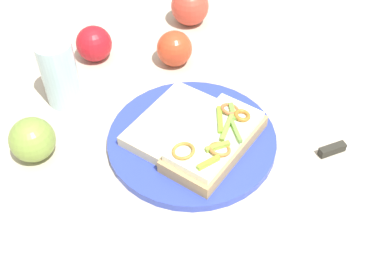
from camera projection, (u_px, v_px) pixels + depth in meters
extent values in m
plane|color=#BDB29E|center=(192.00, 142.00, 0.78)|extent=(2.00, 2.00, 0.00)
cylinder|color=#3043B3|center=(192.00, 139.00, 0.77)|extent=(0.28, 0.28, 0.01)
cube|color=tan|center=(215.00, 143.00, 0.74)|extent=(0.20, 0.15, 0.02)
cube|color=#EAEBCA|center=(215.00, 136.00, 0.73)|extent=(0.19, 0.14, 0.01)
torus|color=#AE6F26|center=(242.00, 115.00, 0.75)|extent=(0.03, 0.03, 0.01)
torus|color=#C47937|center=(221.00, 148.00, 0.70)|extent=(0.04, 0.04, 0.01)
torus|color=#C2683A|center=(230.00, 109.00, 0.76)|extent=(0.04, 0.04, 0.02)
torus|color=#A87D34|center=(183.00, 151.00, 0.70)|extent=(0.05, 0.05, 0.01)
cube|color=#73A343|center=(236.00, 131.00, 0.72)|extent=(0.02, 0.04, 0.01)
cube|color=#88AD3C|center=(219.00, 146.00, 0.70)|extent=(0.04, 0.02, 0.01)
cube|color=#8AB331|center=(208.00, 163.00, 0.68)|extent=(0.04, 0.01, 0.01)
cube|color=#81B830|center=(220.00, 120.00, 0.74)|extent=(0.04, 0.05, 0.01)
cube|color=#71AC40|center=(233.00, 111.00, 0.76)|extent=(0.02, 0.04, 0.01)
cube|color=#83BB42|center=(227.00, 128.00, 0.73)|extent=(0.05, 0.04, 0.01)
cube|color=beige|center=(170.00, 122.00, 0.78)|extent=(0.19, 0.14, 0.02)
sphere|color=red|center=(94.00, 44.00, 0.91)|extent=(0.08, 0.08, 0.07)
sphere|color=#CF4222|center=(174.00, 49.00, 0.90)|extent=(0.09, 0.09, 0.07)
sphere|color=#C94130|center=(190.00, 6.00, 1.00)|extent=(0.10, 0.10, 0.08)
sphere|color=olive|center=(32.00, 140.00, 0.73)|extent=(0.10, 0.10, 0.07)
cylinder|color=silver|center=(60.00, 74.00, 0.81)|extent=(0.06, 0.06, 0.12)
cube|color=silver|center=(361.00, 141.00, 0.78)|extent=(0.07, 0.03, 0.00)
cube|color=#2C2B24|center=(332.00, 149.00, 0.76)|extent=(0.05, 0.02, 0.01)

